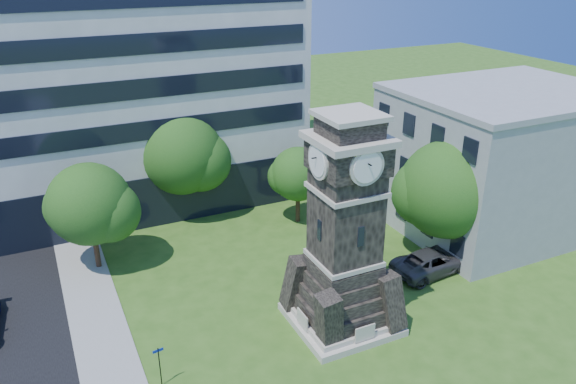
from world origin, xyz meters
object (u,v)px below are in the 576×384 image
clock_tower (344,240)px  car_east_lot (432,261)px  street_sign (159,362)px  park_bench (362,307)px

clock_tower → car_east_lot: (8.05, 2.13, -4.50)m
car_east_lot → street_sign: bearing=93.1°
clock_tower → car_east_lot: bearing=14.8°
clock_tower → street_sign: bearing=-176.5°
car_east_lot → street_sign: size_ratio=2.52×
park_bench → car_east_lot: bearing=-1.3°
car_east_lot → street_sign: 18.68m
clock_tower → park_bench: bearing=4.7°
car_east_lot → street_sign: street_sign is taller
clock_tower → car_east_lot: size_ratio=2.18×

